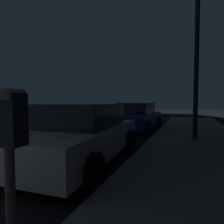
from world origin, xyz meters
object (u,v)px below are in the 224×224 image
object	(u,v)px
car_silver	(81,134)
street_lamp	(197,34)
parking_meter	(9,149)
car_blue	(137,117)

from	to	relation	value
car_silver	street_lamp	xyz separation A→B (m)	(2.68, 3.42, 3.14)
parking_meter	car_silver	bearing A→B (deg)	114.12
street_lamp	car_blue	bearing A→B (deg)	140.15
parking_meter	street_lamp	bearing A→B (deg)	79.76
parking_meter	street_lamp	size ratio (longest dim) A/B	0.25
parking_meter	car_blue	world-z (taller)	parking_meter
car_silver	parking_meter	bearing A→B (deg)	-65.88
car_silver	car_blue	bearing A→B (deg)	90.01
street_lamp	parking_meter	bearing A→B (deg)	-100.24
parking_meter	car_blue	size ratio (longest dim) A/B	0.31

